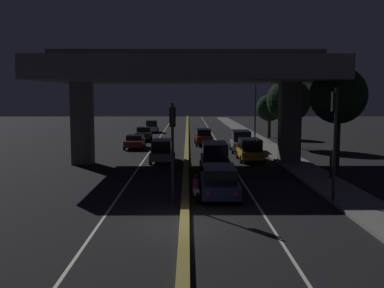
% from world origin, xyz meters
% --- Properties ---
extents(ground_plane, '(200.00, 200.00, 0.00)m').
position_xyz_m(ground_plane, '(0.00, 0.00, 0.00)').
color(ground_plane, black).
extents(lane_line_left_inner, '(0.12, 126.00, 0.00)m').
position_xyz_m(lane_line_left_inner, '(-3.51, 35.00, 0.00)').
color(lane_line_left_inner, beige).
rests_on(lane_line_left_inner, ground_plane).
extents(lane_line_right_inner, '(0.12, 126.00, 0.00)m').
position_xyz_m(lane_line_right_inner, '(3.51, 35.00, 0.00)').
color(lane_line_right_inner, beige).
rests_on(lane_line_right_inner, ground_plane).
extents(median_divider, '(0.40, 126.00, 0.21)m').
position_xyz_m(median_divider, '(0.00, 35.00, 0.11)').
color(median_divider, olive).
rests_on(median_divider, ground_plane).
extents(sidewalk_right, '(2.50, 126.00, 0.17)m').
position_xyz_m(sidewalk_right, '(8.37, 28.00, 0.08)').
color(sidewalk_right, slate).
rests_on(sidewalk_right, ground_plane).
extents(elevated_overpass, '(21.32, 12.31, 8.81)m').
position_xyz_m(elevated_overpass, '(0.00, 17.00, 6.91)').
color(elevated_overpass, '#5B5956').
rests_on(elevated_overpass, ground_plane).
extents(traffic_light_left_of_median, '(0.30, 0.49, 4.92)m').
position_xyz_m(traffic_light_left_of_median, '(-0.60, 3.92, 3.36)').
color(traffic_light_left_of_median, black).
rests_on(traffic_light_left_of_median, ground_plane).
extents(traffic_light_right_of_median, '(0.30, 0.49, 5.65)m').
position_xyz_m(traffic_light_right_of_median, '(7.22, 3.92, 3.83)').
color(traffic_light_right_of_median, black).
rests_on(traffic_light_right_of_median, ground_plane).
extents(street_lamp, '(2.25, 0.32, 7.14)m').
position_xyz_m(street_lamp, '(7.47, 33.61, 4.28)').
color(street_lamp, '#2D2D30').
rests_on(street_lamp, ground_plane).
extents(car_dark_blue_lead, '(2.08, 4.65, 1.62)m').
position_xyz_m(car_dark_blue_lead, '(1.77, 5.30, 0.85)').
color(car_dark_blue_lead, '#141938').
rests_on(car_dark_blue_lead, ground_plane).
extents(car_black_second, '(2.03, 4.76, 2.09)m').
position_xyz_m(car_black_second, '(1.96, 12.77, 1.09)').
color(car_black_second, black).
rests_on(car_black_second, ground_plane).
extents(car_taxi_yellow_third, '(1.98, 4.12, 1.79)m').
position_xyz_m(car_taxi_yellow_third, '(5.20, 18.63, 0.95)').
color(car_taxi_yellow_third, gold).
rests_on(car_taxi_yellow_third, ground_plane).
extents(car_silver_fourth, '(2.06, 4.35, 2.01)m').
position_xyz_m(car_silver_fourth, '(5.16, 24.62, 1.05)').
color(car_silver_fourth, gray).
rests_on(car_silver_fourth, ground_plane).
extents(car_dark_red_fifth, '(1.93, 4.64, 1.76)m').
position_xyz_m(car_dark_red_fifth, '(1.79, 30.51, 0.92)').
color(car_dark_red_fifth, '#591414').
rests_on(car_dark_red_fifth, ground_plane).
extents(car_silver_lead_oncoming, '(1.92, 4.36, 1.81)m').
position_xyz_m(car_silver_lead_oncoming, '(-1.90, 17.97, 0.95)').
color(car_silver_lead_oncoming, gray).
rests_on(car_silver_lead_oncoming, ground_plane).
extents(car_dark_red_second_oncoming, '(2.04, 4.45, 1.34)m').
position_xyz_m(car_dark_red_second_oncoming, '(-5.23, 27.44, 0.70)').
color(car_dark_red_second_oncoming, '#591414').
rests_on(car_dark_red_second_oncoming, ground_plane).
extents(car_dark_green_third_oncoming, '(2.11, 4.43, 1.58)m').
position_xyz_m(car_dark_green_third_oncoming, '(-5.13, 35.63, 0.80)').
color(car_dark_green_third_oncoming, black).
rests_on(car_dark_green_third_oncoming, ground_plane).
extents(car_white_fourth_oncoming, '(2.10, 4.26, 1.69)m').
position_xyz_m(car_white_fourth_oncoming, '(-5.17, 47.96, 0.87)').
color(car_white_fourth_oncoming, silver).
rests_on(car_white_fourth_oncoming, ground_plane).
extents(motorcycle_white_filtering_near, '(0.34, 1.88, 1.34)m').
position_xyz_m(motorcycle_white_filtering_near, '(0.55, 4.66, 0.58)').
color(motorcycle_white_filtering_near, black).
rests_on(motorcycle_white_filtering_near, ground_plane).
extents(pedestrian_on_sidewalk, '(0.32, 0.32, 1.81)m').
position_xyz_m(pedestrian_on_sidewalk, '(9.07, 9.78, 1.09)').
color(pedestrian_on_sidewalk, '#2D261E').
rests_on(pedestrian_on_sidewalk, sidewalk_right).
extents(roadside_tree_kerbside_near, '(4.07, 4.07, 7.35)m').
position_xyz_m(roadside_tree_kerbside_near, '(10.84, 14.37, 5.27)').
color(roadside_tree_kerbside_near, '#2D2116').
rests_on(roadside_tree_kerbside_near, ground_plane).
extents(roadside_tree_kerbside_mid, '(4.47, 4.47, 7.05)m').
position_xyz_m(roadside_tree_kerbside_mid, '(10.36, 28.02, 4.81)').
color(roadside_tree_kerbside_mid, '#2D2116').
rests_on(roadside_tree_kerbside_mid, ground_plane).
extents(roadside_tree_kerbside_far, '(3.37, 3.37, 5.47)m').
position_xyz_m(roadside_tree_kerbside_far, '(10.46, 39.25, 3.76)').
color(roadside_tree_kerbside_far, '#38281C').
rests_on(roadside_tree_kerbside_far, ground_plane).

